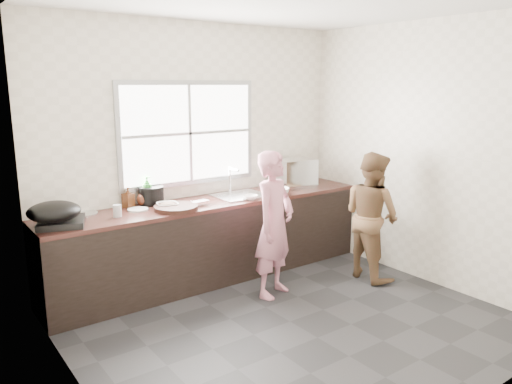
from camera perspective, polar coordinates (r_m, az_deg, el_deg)
floor at (r=4.58m, az=3.91°, el=-14.61°), size 3.60×3.20×0.01m
wall_back at (r=5.46m, az=-6.80°, el=4.67°), size 3.60×0.01×2.70m
wall_left at (r=3.30m, az=-20.50°, el=-0.96°), size 0.01×3.20×2.70m
wall_right at (r=5.48m, az=18.80°, el=4.13°), size 0.01×3.20×2.70m
wall_front at (r=3.13m, az=23.54°, el=-1.92°), size 3.60×0.01×2.70m
cabinet at (r=5.40m, az=-4.89°, el=-5.62°), size 3.60×0.62×0.82m
countertop at (r=5.28m, az=-4.98°, el=-1.18°), size 3.60×0.64×0.04m
sink at (r=5.46m, az=-1.84°, el=-0.42°), size 0.55×0.45×0.02m
faucet at (r=5.59m, az=-3.00°, el=1.39°), size 0.02×0.02×0.30m
window_frame at (r=5.37m, az=-7.71°, el=6.67°), size 1.60×0.05×1.10m
window_glazing at (r=5.35m, az=-7.58°, el=6.66°), size 1.50×0.01×1.00m
woman at (r=4.89m, az=2.10°, el=-4.26°), size 0.58×0.48×1.35m
person_side at (r=5.47m, az=13.05°, el=-2.65°), size 0.58×0.71×1.37m
cutting_board at (r=4.92m, az=-9.13°, el=-1.78°), size 0.50×0.50×0.04m
cleaver at (r=5.07m, az=-6.43°, el=-1.03°), size 0.18×0.09×0.01m
bowl_mince at (r=5.01m, az=-10.08°, el=-1.51°), size 0.25×0.25×0.05m
bowl_crabs at (r=5.49m, az=2.40°, el=-0.04°), size 0.28×0.28×0.07m
bowl_held at (r=5.28m, az=-0.64°, el=-0.56°), size 0.24×0.24×0.06m
black_pot at (r=5.19m, az=-11.88°, el=-0.37°), size 0.34×0.34×0.18m
plate_food at (r=4.98m, az=-13.35°, el=-1.96°), size 0.23×0.23×0.02m
bottle_green at (r=5.16m, az=-12.34°, el=0.19°), size 0.15×0.15×0.30m
bottle_brown_tall at (r=5.10m, az=-14.40°, el=-0.68°), size 0.11×0.11×0.19m
bottle_brown_short at (r=5.16m, az=-12.71°, el=-0.55°), size 0.14×0.14×0.17m
glass_jar at (r=4.78m, az=-15.58°, el=-2.08°), size 0.09×0.09×0.11m
burner at (r=4.64m, az=-21.35°, el=-3.25°), size 0.48×0.48×0.06m
wok at (r=4.56m, az=-22.09°, el=-2.08°), size 0.53×0.53×0.17m
dish_rack at (r=5.92m, az=4.52°, el=2.15°), size 0.48×0.36×0.34m
pot_lid_left at (r=4.87m, az=-20.97°, el=-2.78°), size 0.37×0.37×0.01m
pot_lid_right at (r=4.97m, az=-19.22°, el=-2.35°), size 0.32×0.32×0.01m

